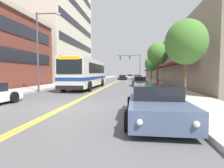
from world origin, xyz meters
TOP-DOWN VIEW (x-y plane):
  - ground_plane at (0.00, 37.00)m, footprint 240.00×240.00m
  - sidewalk_left at (-7.06, 37.00)m, footprint 3.11×106.00m
  - sidewalk_right at (7.06, 37.00)m, footprint 3.11×106.00m
  - centre_line at (0.00, 37.00)m, footprint 0.34×106.00m
  - office_tower_left at (-14.85, 30.35)m, footprint 12.08×23.50m
  - storefront_row_right at (12.84, 37.00)m, footprint 9.10×68.00m
  - city_bus at (-1.91, 11.33)m, footprint 2.89×11.15m
  - car_dark_grey_parked_left_near at (-4.30, 29.11)m, footprint 1.99×4.66m
  - car_slate_blue_parked_right_foreground at (4.38, -1.95)m, footprint 2.19×4.73m
  - car_beige_parked_right_mid at (4.43, 25.08)m, footprint 1.98×4.72m
  - car_charcoal_parked_right_far at (4.40, 15.78)m, footprint 2.01×4.34m
  - car_champagne_parked_right_end at (4.41, 36.72)m, footprint 2.05×4.41m
  - car_silver_moving_lead at (2.49, 45.17)m, footprint 2.05×4.28m
  - car_black_moving_second at (0.68, 36.90)m, footprint 2.12×4.56m
  - traffic_signal_mast at (3.14, 38.44)m, footprint 6.22×0.38m
  - street_lamp_left_near at (-4.94, 6.69)m, footprint 2.40×0.28m
  - street_tree_right_near at (6.84, 3.10)m, footprint 2.62×2.62m
  - street_tree_right_mid at (6.50, 13.80)m, footprint 2.57×2.57m
  - street_tree_right_far at (6.75, 24.05)m, footprint 2.42×2.42m
  - fire_hydrant at (5.95, 8.70)m, footprint 0.30×0.22m

SIDE VIEW (x-z plane):
  - ground_plane at x=0.00m, z-range 0.00..0.00m
  - centre_line at x=0.00m, z-range 0.00..0.01m
  - sidewalk_left at x=-7.06m, z-range 0.00..0.17m
  - sidewalk_right at x=7.06m, z-range 0.00..0.17m
  - car_charcoal_parked_right_far at x=4.40m, z-range -0.05..1.22m
  - car_black_moving_second at x=0.68m, z-range -0.05..1.22m
  - car_beige_parked_right_mid at x=4.43m, z-range -0.04..1.26m
  - fire_hydrant at x=5.95m, z-range 0.17..1.06m
  - car_slate_blue_parked_right_foreground at x=4.38m, z-range -0.04..1.27m
  - car_silver_moving_lead at x=2.49m, z-range -0.04..1.28m
  - car_champagne_parked_right_end at x=4.41m, z-range -0.03..1.30m
  - car_dark_grey_parked_left_near at x=-4.30m, z-range -0.04..1.34m
  - city_bus at x=-1.91m, z-range 0.21..3.47m
  - street_tree_right_far at x=6.75m, z-range 1.14..5.73m
  - storefront_row_right at x=12.84m, z-range 0.00..7.42m
  - street_tree_right_near at x=6.84m, z-range 1.22..6.21m
  - street_tree_right_mid at x=6.50m, z-range 1.43..6.81m
  - street_lamp_left_near at x=-4.94m, z-range 0.75..8.05m
  - traffic_signal_mast at x=3.14m, z-range 1.45..8.26m
  - office_tower_left at x=-14.85m, z-range 0.00..28.56m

